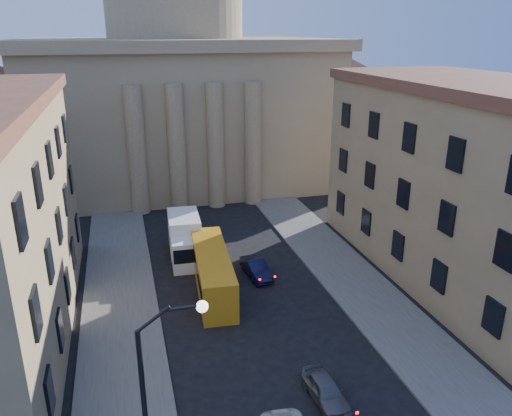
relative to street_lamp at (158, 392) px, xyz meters
The scene contains 9 objects.
sidewalk_left 11.38m from the street_lamp, 98.71° to the left, with size 5.00×60.00×0.15m, color #524F4B.
sidewalk_right 19.14m from the street_lamp, 32.88° to the left, with size 5.00×60.00×0.15m, color #524F4B.
church 48.43m from the street_lamp, 81.65° to the left, with size 68.02×28.76×36.60m.
building_right 27.84m from the street_lamp, 30.29° to the left, with size 11.60×26.60×14.70m.
street_lamp is the anchor object (origin of this frame).
car_right_far 10.28m from the street_lamp, 23.06° to the left, with size 1.46×3.63×1.24m, color #515256.
car_right_distant 20.30m from the street_lamp, 64.02° to the left, with size 1.37×3.94×1.30m, color black.
city_bus 17.81m from the street_lamp, 73.04° to the left, with size 3.08×10.26×2.85m.
box_truck 23.15m from the street_lamp, 80.16° to the left, with size 2.82×6.41×3.45m.
Camera 1 is at (-7.47, -7.46, 17.85)m, focal length 35.00 mm.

